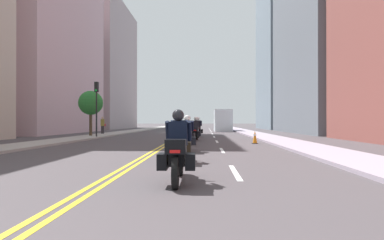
# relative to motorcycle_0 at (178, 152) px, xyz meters

# --- Properties ---
(ground_plane) EXTENTS (264.00, 264.00, 0.00)m
(ground_plane) POSITION_rel_motorcycle_0_xyz_m (-1.61, 41.41, -0.65)
(ground_plane) COLOR #474044
(sidewalk_left) EXTENTS (2.42, 144.00, 0.12)m
(sidewalk_left) POSITION_rel_motorcycle_0_xyz_m (-8.76, 41.41, -0.59)
(sidewalk_left) COLOR #A29C97
(sidewalk_left) RESTS_ON ground
(sidewalk_right) EXTENTS (2.42, 144.00, 0.12)m
(sidewalk_right) POSITION_rel_motorcycle_0_xyz_m (5.53, 41.41, -0.59)
(sidewalk_right) COLOR #9C8F9E
(sidewalk_right) RESTS_ON ground
(centreline_yellow_inner) EXTENTS (0.12, 132.00, 0.01)m
(centreline_yellow_inner) POSITION_rel_motorcycle_0_xyz_m (-1.73, 41.41, -0.65)
(centreline_yellow_inner) COLOR yellow
(centreline_yellow_inner) RESTS_ON ground
(centreline_yellow_outer) EXTENTS (0.12, 132.00, 0.01)m
(centreline_yellow_outer) POSITION_rel_motorcycle_0_xyz_m (-1.49, 41.41, -0.65)
(centreline_yellow_outer) COLOR yellow
(centreline_yellow_outer) RESTS_ON ground
(lane_dashes_white) EXTENTS (0.14, 56.40, 0.01)m
(lane_dashes_white) POSITION_rel_motorcycle_0_xyz_m (1.35, 22.41, -0.65)
(lane_dashes_white) COLOR silver
(lane_dashes_white) RESTS_ON ground
(building_left_1) EXTENTS (9.41, 17.14, 29.35)m
(building_left_1) POSITION_rel_motorcycle_0_xyz_m (-18.33, 27.49, 14.02)
(building_left_1) COLOR #C6A1AA
(building_left_1) RESTS_ON ground
(building_left_2) EXTENTS (8.25, 18.51, 22.15)m
(building_left_2) POSITION_rel_motorcycle_0_xyz_m (-17.76, 48.21, 10.42)
(building_left_2) COLOR #A39296
(building_left_2) RESTS_ON ground
(building_right_2) EXTENTS (7.31, 13.61, 29.94)m
(building_right_2) POSITION_rel_motorcycle_0_xyz_m (14.06, 46.68, 14.32)
(building_right_2) COLOR slate
(building_right_2) RESTS_ON ground
(motorcycle_0) EXTENTS (0.77, 2.15, 1.58)m
(motorcycle_0) POSITION_rel_motorcycle_0_xyz_m (0.00, 0.00, 0.00)
(motorcycle_0) COLOR black
(motorcycle_0) RESTS_ON ground
(motorcycle_1) EXTENTS (0.78, 2.14, 1.62)m
(motorcycle_1) POSITION_rel_motorcycle_0_xyz_m (-0.26, 3.40, 0.02)
(motorcycle_1) COLOR black
(motorcycle_1) RESTS_ON ground
(motorcycle_2) EXTENTS (0.78, 2.13, 1.59)m
(motorcycle_2) POSITION_rel_motorcycle_0_xyz_m (-0.19, 6.73, -0.01)
(motorcycle_2) COLOR black
(motorcycle_2) RESTS_ON ground
(motorcycle_3) EXTENTS (0.77, 2.17, 1.63)m
(motorcycle_3) POSITION_rel_motorcycle_0_xyz_m (-0.35, 10.57, 0.01)
(motorcycle_3) COLOR black
(motorcycle_3) RESTS_ON ground
(motorcycle_4) EXTENTS (0.78, 2.22, 1.64)m
(motorcycle_4) POSITION_rel_motorcycle_0_xyz_m (-0.05, 14.45, -0.00)
(motorcycle_4) COLOR black
(motorcycle_4) RESTS_ON ground
(motorcycle_5) EXTENTS (0.76, 2.27, 1.66)m
(motorcycle_5) POSITION_rel_motorcycle_0_xyz_m (0.04, 18.56, 0.01)
(motorcycle_5) COLOR black
(motorcycle_5) RESTS_ON ground
(motorcycle_6) EXTENTS (0.78, 2.26, 1.60)m
(motorcycle_6) POSITION_rel_motorcycle_0_xyz_m (-0.27, 21.54, -0.00)
(motorcycle_6) COLOR black
(motorcycle_6) RESTS_ON ground
(traffic_cone_0) EXTENTS (0.33, 0.33, 0.80)m
(traffic_cone_0) POSITION_rel_motorcycle_0_xyz_m (3.53, 11.72, -0.26)
(traffic_cone_0) COLOR black
(traffic_cone_0) RESTS_ON ground
(traffic_light_near) EXTENTS (0.28, 0.38, 4.42)m
(traffic_light_near) POSITION_rel_motorcycle_0_xyz_m (-7.95, 17.32, 2.40)
(traffic_light_near) COLOR black
(traffic_light_near) RESTS_ON ground
(pedestrian_0) EXTENTS (0.51, 0.31, 1.76)m
(pedestrian_0) POSITION_rel_motorcycle_0_xyz_m (-9.38, 23.00, 0.26)
(pedestrian_0) COLOR #2A272B
(pedestrian_0) RESTS_ON ground
(street_tree_0) EXTENTS (2.01, 2.01, 3.87)m
(street_tree_0) POSITION_rel_motorcycle_0_xyz_m (-8.99, 18.84, 2.18)
(street_tree_0) COLOR #473825
(street_tree_0) RESTS_ON ground
(parked_truck) EXTENTS (2.20, 6.50, 2.80)m
(parked_truck) POSITION_rel_motorcycle_0_xyz_m (2.92, 34.58, 0.62)
(parked_truck) COLOR silver
(parked_truck) RESTS_ON ground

